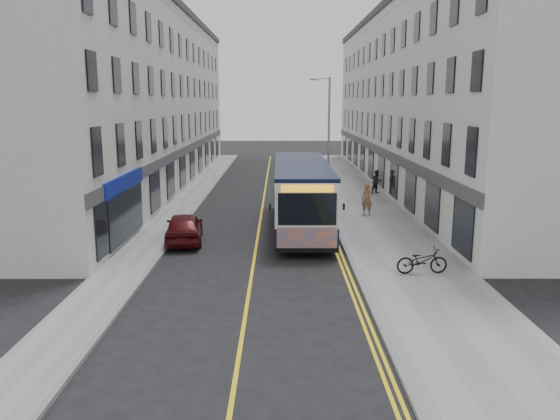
{
  "coord_description": "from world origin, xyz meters",
  "views": [
    {
      "loc": [
        1.05,
        -21.43,
        6.51
      ],
      "look_at": [
        1.09,
        3.08,
        1.6
      ],
      "focal_mm": 35.0,
      "sensor_mm": 36.0,
      "label": 1
    }
  ],
  "objects_px": {
    "pedestrian_near": "(367,199)",
    "car_white": "(289,177)",
    "pedestrian_far": "(377,182)",
    "car_maroon": "(184,227)",
    "city_bus": "(301,193)",
    "bicycle": "(422,261)",
    "streetlamp": "(327,135)"
  },
  "relations": [
    {
      "from": "pedestrian_near",
      "to": "car_white",
      "type": "distance_m",
      "value": 12.94
    },
    {
      "from": "city_bus",
      "to": "bicycle",
      "type": "bearing_deg",
      "value": -62.11
    },
    {
      "from": "streetlamp",
      "to": "car_white",
      "type": "height_order",
      "value": "streetlamp"
    },
    {
      "from": "car_white",
      "to": "pedestrian_far",
      "type": "bearing_deg",
      "value": -33.94
    },
    {
      "from": "city_bus",
      "to": "pedestrian_near",
      "type": "distance_m",
      "value": 4.85
    },
    {
      "from": "streetlamp",
      "to": "pedestrian_near",
      "type": "height_order",
      "value": "streetlamp"
    },
    {
      "from": "car_white",
      "to": "pedestrian_near",
      "type": "bearing_deg",
      "value": -66.73
    },
    {
      "from": "pedestrian_far",
      "to": "car_maroon",
      "type": "xyz_separation_m",
      "value": [
        -11.32,
        -13.05,
        -0.24
      ]
    },
    {
      "from": "car_maroon",
      "to": "bicycle",
      "type": "bearing_deg",
      "value": 145.39
    },
    {
      "from": "car_maroon",
      "to": "city_bus",
      "type": "bearing_deg",
      "value": -160.22
    },
    {
      "from": "streetlamp",
      "to": "pedestrian_far",
      "type": "distance_m",
      "value": 5.66
    },
    {
      "from": "pedestrian_far",
      "to": "car_white",
      "type": "distance_m",
      "value": 7.78
    },
    {
      "from": "bicycle",
      "to": "pedestrian_near",
      "type": "relative_size",
      "value": 1.06
    },
    {
      "from": "streetlamp",
      "to": "car_maroon",
      "type": "distance_m",
      "value": 13.52
    },
    {
      "from": "pedestrian_far",
      "to": "car_maroon",
      "type": "distance_m",
      "value": 17.28
    },
    {
      "from": "city_bus",
      "to": "car_white",
      "type": "relative_size",
      "value": 3.15
    },
    {
      "from": "pedestrian_far",
      "to": "pedestrian_near",
      "type": "bearing_deg",
      "value": -134.24
    },
    {
      "from": "pedestrian_near",
      "to": "car_maroon",
      "type": "xyz_separation_m",
      "value": [
        -9.45,
        -5.62,
        -0.33
      ]
    },
    {
      "from": "city_bus",
      "to": "car_maroon",
      "type": "xyz_separation_m",
      "value": [
        -5.6,
        -2.8,
        -1.16
      ]
    },
    {
      "from": "city_bus",
      "to": "car_maroon",
      "type": "height_order",
      "value": "city_bus"
    },
    {
      "from": "streetlamp",
      "to": "city_bus",
      "type": "bearing_deg",
      "value": -104.24
    },
    {
      "from": "bicycle",
      "to": "car_maroon",
      "type": "distance_m",
      "value": 11.1
    },
    {
      "from": "pedestrian_near",
      "to": "car_maroon",
      "type": "distance_m",
      "value": 11.0
    },
    {
      "from": "streetlamp",
      "to": "car_maroon",
      "type": "height_order",
      "value": "streetlamp"
    },
    {
      "from": "pedestrian_near",
      "to": "car_white",
      "type": "relative_size",
      "value": 0.49
    },
    {
      "from": "city_bus",
      "to": "car_white",
      "type": "bearing_deg",
      "value": 91.51
    },
    {
      "from": "bicycle",
      "to": "car_maroon",
      "type": "height_order",
      "value": "car_maroon"
    },
    {
      "from": "car_maroon",
      "to": "streetlamp",
      "type": "bearing_deg",
      "value": -132.41
    },
    {
      "from": "bicycle",
      "to": "pedestrian_near",
      "type": "xyz_separation_m",
      "value": [
        -0.36,
        10.79,
        0.41
      ]
    },
    {
      "from": "bicycle",
      "to": "pedestrian_far",
      "type": "xyz_separation_m",
      "value": [
        1.5,
        18.22,
        0.32
      ]
    },
    {
      "from": "city_bus",
      "to": "car_maroon",
      "type": "distance_m",
      "value": 6.37
    },
    {
      "from": "streetlamp",
      "to": "pedestrian_far",
      "type": "bearing_deg",
      "value": 33.39
    }
  ]
}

